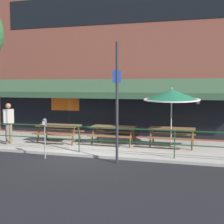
{
  "coord_description": "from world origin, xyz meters",
  "views": [
    {
      "loc": [
        4.35,
        -10.18,
        2.59
      ],
      "look_at": [
        0.88,
        1.6,
        1.5
      ],
      "focal_mm": 50.0,
      "sensor_mm": 36.0,
      "label": 1
    }
  ],
  "objects_px": {
    "pedestrian_walking": "(9,121)",
    "patio_umbrella_right": "(172,95)",
    "picnic_table_right": "(172,132)",
    "street_sign_pole": "(117,102)",
    "picnic_table_centre": "(113,130)",
    "parking_meter_far": "(45,126)",
    "picnic_table_left": "(59,129)"
  },
  "relations": [
    {
      "from": "picnic_table_centre",
      "to": "patio_umbrella_right",
      "type": "distance_m",
      "value": 2.8
    },
    {
      "from": "picnic_table_right",
      "to": "patio_umbrella_right",
      "type": "distance_m",
      "value": 1.5
    },
    {
      "from": "picnic_table_left",
      "to": "parking_meter_far",
      "type": "xyz_separation_m",
      "value": [
        0.67,
        -2.45,
        0.44
      ]
    },
    {
      "from": "picnic_table_centre",
      "to": "patio_umbrella_right",
      "type": "bearing_deg",
      "value": -3.19
    },
    {
      "from": "picnic_table_right",
      "to": "patio_umbrella_right",
      "type": "height_order",
      "value": "patio_umbrella_right"
    },
    {
      "from": "picnic_table_left",
      "to": "picnic_table_right",
      "type": "xyz_separation_m",
      "value": [
        4.75,
        0.36,
        0.0
      ]
    },
    {
      "from": "picnic_table_right",
      "to": "picnic_table_centre",
      "type": "bearing_deg",
      "value": -176.2
    },
    {
      "from": "picnic_table_centre",
      "to": "picnic_table_right",
      "type": "xyz_separation_m",
      "value": [
        2.37,
        0.16,
        0.0
      ]
    },
    {
      "from": "picnic_table_left",
      "to": "patio_umbrella_right",
      "type": "bearing_deg",
      "value": 0.82
    },
    {
      "from": "pedestrian_walking",
      "to": "patio_umbrella_right",
      "type": "bearing_deg",
      "value": 8.1
    },
    {
      "from": "pedestrian_walking",
      "to": "street_sign_pole",
      "type": "distance_m",
      "value": 5.39
    },
    {
      "from": "picnic_table_centre",
      "to": "street_sign_pole",
      "type": "relative_size",
      "value": 0.46
    },
    {
      "from": "picnic_table_centre",
      "to": "pedestrian_walking",
      "type": "height_order",
      "value": "pedestrian_walking"
    },
    {
      "from": "picnic_table_right",
      "to": "parking_meter_far",
      "type": "distance_m",
      "value": 4.97
    },
    {
      "from": "street_sign_pole",
      "to": "picnic_table_centre",
      "type": "bearing_deg",
      "value": 108.85
    },
    {
      "from": "patio_umbrella_right",
      "to": "parking_meter_far",
      "type": "height_order",
      "value": "patio_umbrella_right"
    },
    {
      "from": "picnic_table_left",
      "to": "patio_umbrella_right",
      "type": "relative_size",
      "value": 0.76
    },
    {
      "from": "pedestrian_walking",
      "to": "picnic_table_right",
      "type": "bearing_deg",
      "value": 10.54
    },
    {
      "from": "picnic_table_right",
      "to": "patio_umbrella_right",
      "type": "bearing_deg",
      "value": -90.0
    },
    {
      "from": "parking_meter_far",
      "to": "street_sign_pole",
      "type": "bearing_deg",
      "value": 3.19
    },
    {
      "from": "picnic_table_right",
      "to": "street_sign_pole",
      "type": "height_order",
      "value": "street_sign_pole"
    },
    {
      "from": "patio_umbrella_right",
      "to": "street_sign_pole",
      "type": "relative_size",
      "value": 0.6
    },
    {
      "from": "pedestrian_walking",
      "to": "street_sign_pole",
      "type": "relative_size",
      "value": 0.43
    },
    {
      "from": "patio_umbrella_right",
      "to": "picnic_table_left",
      "type": "bearing_deg",
      "value": -179.18
    },
    {
      "from": "picnic_table_centre",
      "to": "pedestrian_walking",
      "type": "xyz_separation_m",
      "value": [
        -4.24,
        -1.07,
        0.35
      ]
    },
    {
      "from": "picnic_table_left",
      "to": "street_sign_pole",
      "type": "distance_m",
      "value": 4.19
    },
    {
      "from": "picnic_table_right",
      "to": "street_sign_pole",
      "type": "xyz_separation_m",
      "value": [
        -1.52,
        -2.67,
        1.33
      ]
    },
    {
      "from": "picnic_table_right",
      "to": "street_sign_pole",
      "type": "relative_size",
      "value": 0.46
    },
    {
      "from": "picnic_table_left",
      "to": "pedestrian_walking",
      "type": "distance_m",
      "value": 2.09
    },
    {
      "from": "street_sign_pole",
      "to": "patio_umbrella_right",
      "type": "bearing_deg",
      "value": 57.47
    },
    {
      "from": "pedestrian_walking",
      "to": "picnic_table_left",
      "type": "bearing_deg",
      "value": 25.05
    },
    {
      "from": "picnic_table_right",
      "to": "parking_meter_far",
      "type": "relative_size",
      "value": 1.27
    }
  ]
}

